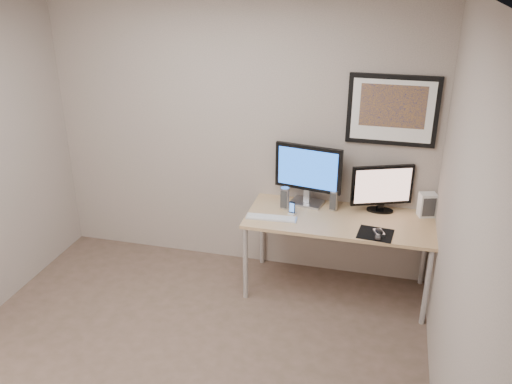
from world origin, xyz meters
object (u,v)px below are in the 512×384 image
Objects in this scene: desk at (339,225)px; keyboard at (271,218)px; monitor_large at (308,172)px; monitor_tv at (382,187)px; speaker_left at (285,198)px; phone_dock at (292,208)px; speaker_right at (334,200)px; fan_unit at (427,205)px; framed_art at (392,110)px.

desk is 3.64× the size of keyboard.
monitor_large is 0.66m from monitor_tv.
monitor_large is at bearing 145.30° from desk.
monitor_tv reaches higher than speaker_left.
phone_dock is at bearing -100.33° from monitor_large.
monitor_tv is at bearing 10.26° from monitor_large.
fan_unit is (0.79, 0.07, 0.02)m from speaker_right.
speaker_left is (-0.50, 0.09, 0.16)m from desk.
speaker_right reaches higher than keyboard.
monitor_tv is 0.41m from fan_unit.
monitor_tv reaches higher than keyboard.
monitor_tv is at bearing 11.59° from speaker_left.
monitor_tv is 1.00m from keyboard.
desk is 0.78m from fan_unit.
keyboard is (-0.50, -0.31, -0.08)m from speaker_right.
keyboard is 1.35m from fan_unit.
keyboard is at bearing -127.31° from phone_dock.
phone_dock is at bearing 174.95° from fan_unit.
desk is at bearing -8.16° from speaker_left.
monitor_large reaches higher than speaker_right.
keyboard is at bearing -165.37° from desk.
keyboard is (-0.07, -0.24, -0.09)m from speaker_left.
phone_dock reaches higher than keyboard.
phone_dock is (-0.34, -0.19, -0.03)m from speaker_right.
speaker_right is at bearing 114.18° from desk.
monitor_large is 3.35× the size of speaker_right.
monitor_large is at bearing 38.33° from speaker_left.
speaker_left is (-0.85, -0.24, -0.79)m from framed_art.
speaker_left reaches higher than speaker_right.
framed_art is at bearing 24.59° from keyboard.
speaker_right is 0.41× the size of keyboard.
speaker_right is at bearing 29.28° from keyboard.
monitor_tv is at bearing -101.41° from framed_art.
fan_unit is (1.22, 0.14, 0.01)m from speaker_left.
phone_dock is at bearing 176.95° from monitor_tv.
phone_dock is (-0.74, -0.25, -0.17)m from monitor_tv.
phone_dock is at bearing -176.75° from desk.
fan_unit is at bearing 8.85° from speaker_left.
keyboard is at bearing -140.59° from speaker_right.
monitor_tv reaches higher than desk.
monitor_tv reaches higher than phone_dock.
desk is at bearing 17.21° from phone_dock.
keyboard is at bearing -103.19° from speaker_left.
speaker_left reaches higher than desk.
monitor_large is 1.39× the size of keyboard.
speaker_right is 1.51× the size of phone_dock.
fan_unit is at bearing 13.52° from keyboard.
speaker_left is 0.92× the size of fan_unit.
desk is at bearing -179.86° from fan_unit.
speaker_left is 0.15m from phone_dock.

